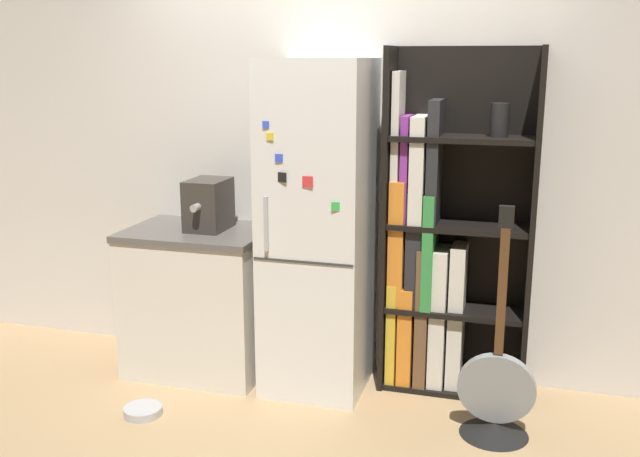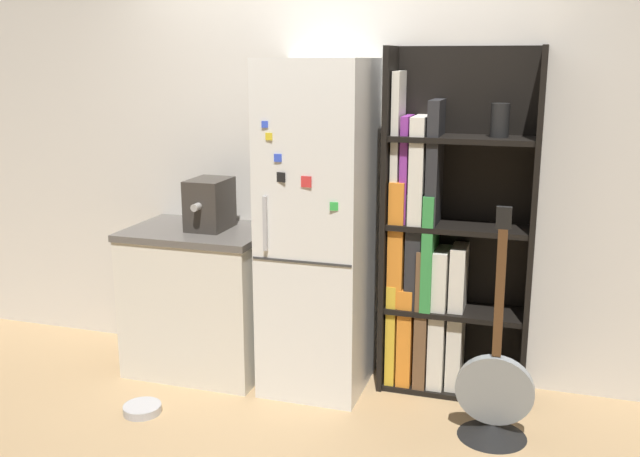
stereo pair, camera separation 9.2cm
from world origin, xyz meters
The scene contains 8 objects.
ground_plane centered at (0.00, 0.00, 0.00)m, with size 16.00×16.00×0.00m, color tan.
wall_back centered at (0.00, 0.47, 1.30)m, with size 8.00×0.05×2.60m.
refrigerator centered at (0.00, 0.15, 0.95)m, with size 0.57×0.63×1.91m.
bookshelf centered at (0.67, 0.31, 0.84)m, with size 0.83×0.32×1.97m.
kitchen_counter centered at (-0.76, 0.14, 0.45)m, with size 0.85×0.64×0.90m.
espresso_machine centered at (-0.69, 0.16, 1.05)m, with size 0.22×0.35×0.30m.
guitar centered at (1.05, -0.19, 0.17)m, with size 0.40×0.36×1.24m.
pet_bowl centered at (-0.81, -0.51, 0.03)m, with size 0.21×0.21×0.05m.
Camera 2 is at (1.21, -3.64, 1.90)m, focal length 40.00 mm.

